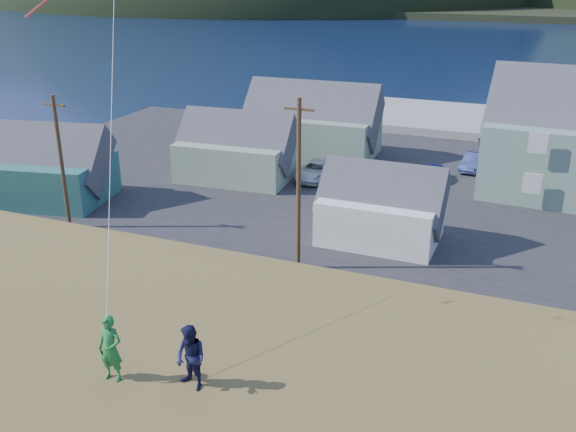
# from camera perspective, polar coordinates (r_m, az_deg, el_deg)

# --- Properties ---
(ground) EXTENTS (900.00, 900.00, 0.00)m
(ground) POSITION_cam_1_polar(r_m,az_deg,el_deg) (33.35, 7.12, -7.08)
(ground) COLOR #0A1638
(ground) RESTS_ON ground
(grass_strip) EXTENTS (110.00, 8.00, 0.10)m
(grass_strip) POSITION_cam_1_polar(r_m,az_deg,el_deg) (31.64, 6.15, -8.62)
(grass_strip) COLOR #4C3D19
(grass_strip) RESTS_ON ground
(waterfront_lot) EXTENTS (72.00, 36.00, 0.12)m
(waterfront_lot) POSITION_cam_1_polar(r_m,az_deg,el_deg) (48.64, 12.48, 2.06)
(waterfront_lot) COLOR #28282B
(waterfront_lot) RESTS_ON ground
(wharf) EXTENTS (26.00, 14.00, 0.90)m
(wharf) POSITION_cam_1_polar(r_m,az_deg,el_deg) (71.37, 11.11, 8.70)
(wharf) COLOR gray
(wharf) RESTS_ON ground
(shed_teal) EXTENTS (9.51, 7.48, 6.73)m
(shed_teal) POSITION_cam_1_polar(r_m,az_deg,el_deg) (48.27, -20.62, 4.09)
(shed_teal) COLOR #285E58
(shed_teal) RESTS_ON waterfront_lot
(shed_palegreen_near) EXTENTS (9.27, 6.16, 6.48)m
(shed_palegreen_near) POSITION_cam_1_polar(r_m,az_deg,el_deg) (50.02, -4.62, 5.93)
(shed_palegreen_near) COLOR gray
(shed_palegreen_near) RESTS_ON waterfront_lot
(shed_white) EXTENTS (7.41, 4.95, 5.89)m
(shed_white) POSITION_cam_1_polar(r_m,az_deg,el_deg) (38.83, 8.27, 0.81)
(shed_white) COLOR white
(shed_white) RESTS_ON waterfront_lot
(shed_palegreen_far) EXTENTS (11.86, 7.07, 7.85)m
(shed_palegreen_far) POSITION_cam_1_polar(r_m,az_deg,el_deg) (56.34, 2.10, 8.34)
(shed_palegreen_far) COLOR gray
(shed_palegreen_far) RESTS_ON waterfront_lot
(utility_poles) EXTENTS (32.62, 0.24, 9.73)m
(utility_poles) POSITION_cam_1_polar(r_m,az_deg,el_deg) (33.63, 2.60, 2.21)
(utility_poles) COLOR #47331E
(utility_poles) RESTS_ON waterfront_lot
(parked_cars) EXTENTS (24.80, 13.73, 1.55)m
(parked_cars) POSITION_cam_1_polar(r_m,az_deg,el_deg) (54.54, 3.22, 5.53)
(parked_cars) COLOR navy
(parked_cars) RESTS_ON waterfront_lot
(kite_flyer_green) EXTENTS (0.60, 0.42, 1.58)m
(kite_flyer_green) POSITION_cam_1_polar(r_m,az_deg,el_deg) (14.96, -15.50, -11.29)
(kite_flyer_green) COLOR #207834
(kite_flyer_green) RESTS_ON hillside
(kite_flyer_navy) EXTENTS (0.88, 0.77, 1.52)m
(kite_flyer_navy) POSITION_cam_1_polar(r_m,az_deg,el_deg) (14.35, -8.63, -12.35)
(kite_flyer_navy) COLOR #17173F
(kite_flyer_navy) RESTS_ON hillside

